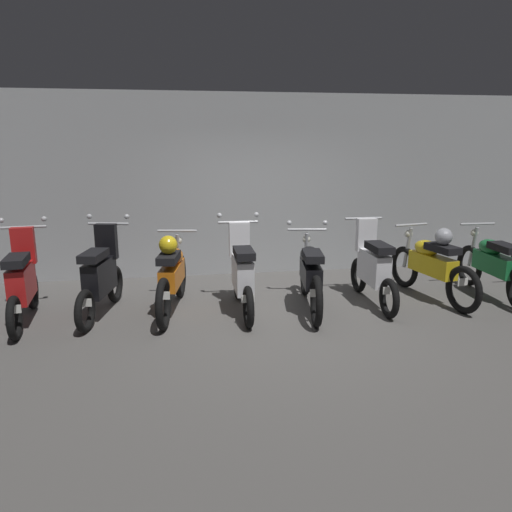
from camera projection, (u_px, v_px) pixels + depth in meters
The scene contains 10 objects.
ground_plane at pixel (282, 320), 6.36m from camera, with size 80.00×80.00×0.00m, color #565451.
back_wall at pixel (252, 185), 8.41m from camera, with size 16.00×0.30×3.04m, color #9EA0A3.
motorbike_slot_0 at pixel (22, 282), 6.18m from camera, with size 0.59×1.68×1.29m.
motorbike_slot_1 at pixel (101, 276), 6.43m from camera, with size 0.59×1.67×1.29m.
motorbike_slot_2 at pixel (172, 274), 6.55m from camera, with size 0.58×1.94×1.08m.
motorbike_slot_3 at pixel (242, 273), 6.57m from camera, with size 0.59×1.68×1.29m.
motorbike_slot_4 at pixel (310, 274), 6.68m from camera, with size 0.58×1.94×1.15m.
motorbike_slot_5 at pixel (373, 267), 6.90m from camera, with size 0.56×1.68×1.18m.
motorbike_slot_6 at pixel (432, 264), 7.09m from camera, with size 0.59×1.94×1.08m.
motorbike_slot_7 at pixel (494, 265), 7.17m from camera, with size 0.56×1.95×1.03m.
Camera 1 is at (-1.30, -5.86, 2.26)m, focal length 34.32 mm.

